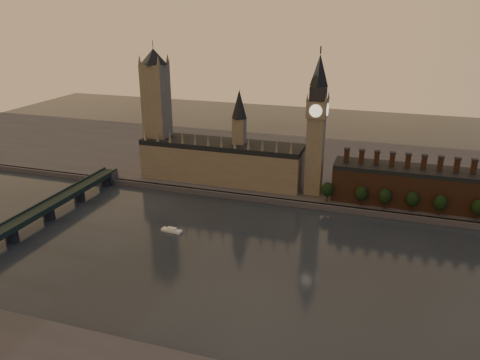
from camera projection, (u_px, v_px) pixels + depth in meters
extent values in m
plane|color=black|center=(261.00, 267.00, 259.86)|extent=(900.00, 900.00, 0.00)
cube|color=#46464B|center=(294.00, 203.00, 339.51)|extent=(900.00, 4.00, 4.00)
cube|color=#46464B|center=(314.00, 166.00, 419.86)|extent=(900.00, 180.00, 4.00)
cube|color=#796C56|center=(222.00, 164.00, 375.01)|extent=(130.00, 30.00, 28.00)
cube|color=black|center=(221.00, 144.00, 369.47)|extent=(130.00, 30.00, 4.00)
cube|color=#796C56|center=(239.00, 134.00, 361.68)|extent=(9.00, 9.00, 24.00)
cone|color=black|center=(239.00, 104.00, 353.72)|extent=(12.00, 12.00, 22.00)
cone|color=#796C56|center=(145.00, 134.00, 371.54)|extent=(2.60, 2.60, 10.00)
cone|color=#796C56|center=(158.00, 135.00, 368.45)|extent=(2.60, 2.60, 10.00)
cone|color=#796C56|center=(170.00, 136.00, 365.36)|extent=(2.60, 2.60, 10.00)
cone|color=#796C56|center=(182.00, 137.00, 362.27)|extent=(2.60, 2.60, 10.00)
cone|color=#796C56|center=(195.00, 139.00, 359.18)|extent=(2.60, 2.60, 10.00)
cone|color=#796C56|center=(208.00, 140.00, 356.09)|extent=(2.60, 2.60, 10.00)
cone|color=#796C56|center=(221.00, 141.00, 353.00)|extent=(2.60, 2.60, 10.00)
cone|color=#796C56|center=(235.00, 142.00, 349.91)|extent=(2.60, 2.60, 10.00)
cone|color=#796C56|center=(249.00, 143.00, 346.82)|extent=(2.60, 2.60, 10.00)
cone|color=#796C56|center=(262.00, 144.00, 343.73)|extent=(2.60, 2.60, 10.00)
cone|color=#796C56|center=(277.00, 146.00, 340.64)|extent=(2.60, 2.60, 10.00)
cone|color=#796C56|center=(291.00, 147.00, 337.55)|extent=(2.60, 2.60, 10.00)
cube|color=#796C56|center=(157.00, 121.00, 380.12)|extent=(18.00, 18.00, 90.00)
cone|color=black|center=(153.00, 56.00, 362.45)|extent=(24.00, 24.00, 12.00)
cylinder|color=#232326|center=(153.00, 48.00, 360.37)|extent=(0.50, 0.50, 12.00)
cone|color=#796C56|center=(139.00, 60.00, 358.31)|extent=(3.00, 3.00, 8.00)
cone|color=#796C56|center=(158.00, 60.00, 353.70)|extent=(3.00, 3.00, 8.00)
cone|color=#796C56|center=(149.00, 58.00, 372.59)|extent=(3.00, 3.00, 8.00)
cone|color=#796C56|center=(168.00, 58.00, 367.98)|extent=(3.00, 3.00, 8.00)
cube|color=#796C56|center=(315.00, 156.00, 343.75)|extent=(12.00, 12.00, 58.00)
cube|color=#796C56|center=(317.00, 109.00, 331.62)|extent=(14.00, 14.00, 12.00)
cube|color=#232326|center=(318.00, 93.00, 327.81)|extent=(11.00, 11.00, 10.00)
cone|color=black|center=(320.00, 70.00, 322.27)|extent=(13.00, 13.00, 22.00)
cylinder|color=#232326|center=(321.00, 50.00, 317.59)|extent=(1.00, 1.00, 5.00)
cylinder|color=beige|center=(316.00, 111.00, 325.19)|extent=(9.00, 0.50, 9.00)
cylinder|color=beige|center=(319.00, 107.00, 338.05)|extent=(9.00, 0.50, 9.00)
cylinder|color=beige|center=(307.00, 108.00, 333.70)|extent=(0.50, 9.00, 9.00)
cylinder|color=beige|center=(328.00, 110.00, 329.55)|extent=(0.50, 9.00, 9.00)
cone|color=#796C56|center=(307.00, 97.00, 324.57)|extent=(2.00, 2.00, 6.00)
cone|color=#796C56|center=(326.00, 98.00, 320.83)|extent=(2.00, 2.00, 6.00)
cone|color=#796C56|center=(311.00, 94.00, 336.18)|extent=(2.00, 2.00, 6.00)
cone|color=#796C56|center=(329.00, 95.00, 332.43)|extent=(2.00, 2.00, 6.00)
cube|color=#4D2D1D|center=(412.00, 188.00, 329.47)|extent=(110.00, 25.00, 24.00)
cube|color=black|center=(415.00, 170.00, 324.79)|extent=(110.00, 25.00, 3.00)
cube|color=#4D2D1D|center=(347.00, 156.00, 336.25)|extent=(3.50, 3.50, 9.00)
cube|color=#232326|center=(347.00, 149.00, 334.52)|extent=(4.20, 4.20, 1.00)
cube|color=#4D2D1D|center=(362.00, 157.00, 333.25)|extent=(3.50, 3.50, 9.00)
cube|color=#232326|center=(362.00, 150.00, 331.51)|extent=(4.20, 4.20, 1.00)
cube|color=#4D2D1D|center=(377.00, 158.00, 330.24)|extent=(3.50, 3.50, 9.00)
cube|color=#232326|center=(377.00, 152.00, 328.50)|extent=(4.20, 4.20, 1.00)
cube|color=#4D2D1D|center=(392.00, 160.00, 327.23)|extent=(3.50, 3.50, 9.00)
cube|color=#232326|center=(393.00, 153.00, 325.50)|extent=(4.20, 4.20, 1.00)
cube|color=#4D2D1D|center=(408.00, 161.00, 324.22)|extent=(3.50, 3.50, 9.00)
cube|color=#232326|center=(409.00, 154.00, 322.49)|extent=(4.20, 4.20, 1.00)
cube|color=#4D2D1D|center=(424.00, 163.00, 321.21)|extent=(3.50, 3.50, 9.00)
cube|color=#232326|center=(425.00, 156.00, 319.48)|extent=(4.20, 4.20, 1.00)
cube|color=#4D2D1D|center=(440.00, 164.00, 318.20)|extent=(3.50, 3.50, 9.00)
cube|color=#232326|center=(441.00, 157.00, 316.47)|extent=(4.20, 4.20, 1.00)
cube|color=#4D2D1D|center=(457.00, 165.00, 315.19)|extent=(3.50, 3.50, 9.00)
cube|color=#232326|center=(458.00, 158.00, 313.46)|extent=(4.20, 4.20, 1.00)
cube|color=#4D2D1D|center=(474.00, 167.00, 312.18)|extent=(3.50, 3.50, 9.00)
cube|color=#232326|center=(475.00, 160.00, 310.45)|extent=(4.20, 4.20, 1.00)
cylinder|color=black|center=(327.00, 198.00, 336.09)|extent=(0.80, 0.80, 6.00)
ellipsoid|color=black|center=(327.00, 189.00, 333.84)|extent=(8.60, 8.60, 10.75)
cylinder|color=black|center=(360.00, 202.00, 328.90)|extent=(0.80, 0.80, 6.00)
ellipsoid|color=black|center=(361.00, 193.00, 326.65)|extent=(8.60, 8.60, 10.75)
cylinder|color=black|center=(384.00, 205.00, 324.23)|extent=(0.80, 0.80, 6.00)
ellipsoid|color=black|center=(385.00, 196.00, 321.98)|extent=(8.60, 8.60, 10.75)
cylinder|color=black|center=(411.00, 208.00, 319.46)|extent=(0.80, 0.80, 6.00)
ellipsoid|color=black|center=(412.00, 199.00, 317.21)|extent=(8.60, 8.60, 10.75)
cylinder|color=black|center=(439.00, 212.00, 313.52)|extent=(0.80, 0.80, 6.00)
ellipsoid|color=black|center=(440.00, 203.00, 311.27)|extent=(8.60, 8.60, 10.75)
cylinder|color=black|center=(477.00, 216.00, 306.23)|extent=(0.80, 0.80, 6.00)
ellipsoid|color=black|center=(478.00, 207.00, 303.98)|extent=(8.60, 8.60, 10.75)
cube|color=#1B2A24|center=(24.00, 220.00, 296.93)|extent=(12.00, 200.00, 2.50)
cube|color=#1B2A24|center=(17.00, 216.00, 297.86)|extent=(1.00, 200.00, 1.30)
cube|color=#1B2A24|center=(31.00, 218.00, 294.69)|extent=(1.00, 200.00, 1.30)
cube|color=#46464B|center=(108.00, 175.00, 382.44)|extent=(14.00, 8.00, 6.00)
cylinder|color=#232326|center=(11.00, 235.00, 288.00)|extent=(8.00, 8.00, 7.75)
cylinder|color=#232326|center=(49.00, 213.00, 318.35)|extent=(8.00, 8.00, 7.75)
cylinder|color=#232326|center=(79.00, 195.00, 348.70)|extent=(8.00, 8.00, 7.75)
cylinder|color=#232326|center=(105.00, 180.00, 379.05)|extent=(8.00, 8.00, 7.75)
cube|color=silver|center=(172.00, 231.00, 300.70)|extent=(14.25, 5.26, 1.59)
cube|color=silver|center=(172.00, 229.00, 300.21)|extent=(6.22, 3.53, 1.19)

